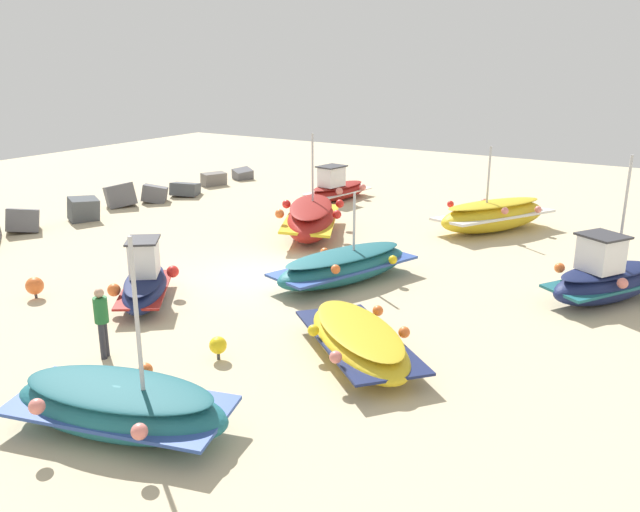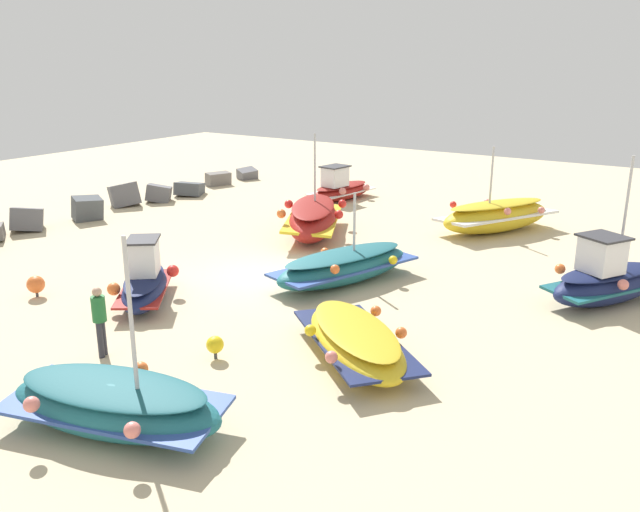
% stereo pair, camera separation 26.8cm
% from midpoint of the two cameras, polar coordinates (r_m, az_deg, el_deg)
% --- Properties ---
extents(ground_plane, '(57.68, 57.68, 0.00)m').
position_cam_midpoint_polar(ground_plane, '(20.87, -5.57, -1.77)').
color(ground_plane, beige).
extents(fishing_boat_0, '(5.41, 3.98, 3.91)m').
position_cam_midpoint_polar(fishing_boat_0, '(25.31, -1.07, 3.31)').
color(fishing_boat_0, maroon).
rests_on(fishing_boat_0, ground_plane).
extents(fishing_boat_1, '(5.38, 4.09, 3.46)m').
position_cam_midpoint_polar(fishing_boat_1, '(26.79, 14.53, 3.48)').
color(fishing_boat_1, gold).
rests_on(fishing_boat_1, ground_plane).
extents(fishing_boat_2, '(4.00, 3.11, 4.16)m').
position_cam_midpoint_polar(fishing_boat_2, '(20.09, 23.14, -1.85)').
color(fishing_boat_2, navy).
rests_on(fishing_boat_2, ground_plane).
extents(fishing_boat_3, '(4.05, 4.43, 0.82)m').
position_cam_midpoint_polar(fishing_boat_3, '(15.26, 2.85, -7.31)').
color(fishing_boat_3, gold).
rests_on(fishing_boat_3, ground_plane).
extents(fishing_boat_5, '(2.78, 4.64, 3.86)m').
position_cam_midpoint_polar(fishing_boat_5, '(13.02, -17.58, -12.27)').
color(fishing_boat_5, '#1E6670').
rests_on(fishing_boat_5, ground_plane).
extents(fishing_boat_6, '(3.38, 2.99, 1.81)m').
position_cam_midpoint_polar(fishing_boat_6, '(19.13, -15.35, -2.30)').
color(fishing_boat_6, navy).
rests_on(fishing_boat_6, ground_plane).
extents(fishing_boat_7, '(4.00, 2.06, 1.71)m').
position_cam_midpoint_polar(fishing_boat_7, '(31.69, 1.25, 5.87)').
color(fishing_boat_7, maroon).
rests_on(fishing_boat_7, ground_plane).
extents(fishing_boat_8, '(5.21, 3.18, 2.78)m').
position_cam_midpoint_polar(fishing_boat_8, '(20.11, 1.73, -0.86)').
color(fishing_boat_8, '#1E6670').
rests_on(fishing_boat_8, ground_plane).
extents(person_walking, '(0.32, 0.32, 1.70)m').
position_cam_midpoint_polar(person_walking, '(15.86, -18.89, -5.11)').
color(person_walking, '#2D2D38').
rests_on(person_walking, ground_plane).
extents(breakwater_rocks, '(27.16, 2.80, 1.40)m').
position_cam_midpoint_polar(breakwater_rocks, '(27.70, -26.03, 2.19)').
color(breakwater_rocks, slate).
rests_on(breakwater_rocks, ground_plane).
extents(mooring_buoy_0, '(0.51, 0.51, 0.63)m').
position_cam_midpoint_polar(mooring_buoy_0, '(20.58, -23.87, -2.38)').
color(mooring_buoy_0, '#3F3F42').
rests_on(mooring_buoy_0, ground_plane).
extents(mooring_buoy_1, '(0.41, 0.41, 0.56)m').
position_cam_midpoint_polar(mooring_buoy_1, '(15.36, -9.35, -7.66)').
color(mooring_buoy_1, '#3F3F42').
rests_on(mooring_buoy_1, ground_plane).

